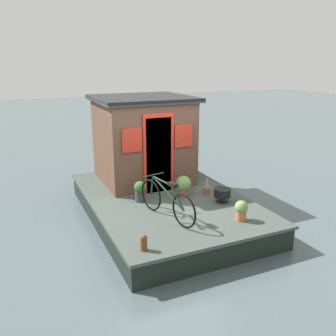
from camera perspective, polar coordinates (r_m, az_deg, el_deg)
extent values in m
plane|color=#4C5B60|center=(8.17, -0.58, -7.72)|extent=(60.00, 60.00, 0.00)
cube|color=#424C47|center=(7.99, -0.59, -4.65)|extent=(4.82, 3.21, 0.06)
cube|color=black|center=(8.08, -0.59, -6.30)|extent=(4.72, 3.14, 0.44)
cube|color=brown|center=(8.86, -4.02, 4.30)|extent=(1.95, 2.05, 1.97)
cube|color=#28282B|center=(8.70, -4.16, 10.98)|extent=(2.15, 2.25, 0.10)
cube|color=maroon|center=(7.99, -1.51, 1.98)|extent=(0.04, 0.60, 1.70)
cube|color=red|center=(7.98, -1.50, 2.32)|extent=(0.03, 0.72, 1.80)
cube|color=red|center=(8.15, 2.47, 5.15)|extent=(0.03, 0.44, 0.52)
cube|color=red|center=(7.69, -5.77, 4.39)|extent=(0.03, 0.44, 0.52)
torus|color=black|center=(7.14, -2.72, -4.29)|extent=(0.63, 0.19, 0.64)
torus|color=black|center=(6.41, 2.54, -6.82)|extent=(0.63, 0.19, 0.64)
cylinder|color=black|center=(6.66, -0.03, -3.98)|extent=(0.92, 0.26, 0.44)
cylinder|color=black|center=(6.72, -0.88, -2.09)|extent=(0.60, 0.18, 0.06)
cylinder|color=black|center=(6.45, 1.63, -4.84)|extent=(0.35, 0.12, 0.40)
cylinder|color=black|center=(7.04, -2.56, -2.84)|extent=(0.12, 0.06, 0.41)
cube|color=black|center=(6.49, 0.74, -2.64)|extent=(0.22, 0.14, 0.06)
cylinder|color=black|center=(6.94, -2.39, -1.11)|extent=(0.14, 0.49, 0.02)
cylinder|color=#B2603D|center=(6.91, 11.50, -7.44)|extent=(0.20, 0.20, 0.18)
sphere|color=#70934C|center=(6.84, 11.58, -6.10)|extent=(0.25, 0.25, 0.25)
cylinder|color=#935138|center=(8.12, 6.17, -3.63)|extent=(0.17, 0.17, 0.14)
cone|color=gray|center=(8.05, 6.22, -2.26)|extent=(0.15, 0.15, 0.27)
cylinder|color=#935138|center=(7.94, 2.44, -3.89)|extent=(0.21, 0.21, 0.18)
sphere|color=#70934C|center=(7.87, 2.46, -2.48)|extent=(0.34, 0.34, 0.34)
cylinder|color=#38383D|center=(7.68, -4.44, -4.47)|extent=(0.22, 0.22, 0.22)
sphere|color=#2D602D|center=(7.61, -4.47, -3.05)|extent=(0.26, 0.26, 0.26)
cylinder|color=black|center=(7.68, 8.62, -3.88)|extent=(0.36, 0.36, 0.18)
cylinder|color=black|center=(7.73, 8.58, -4.90)|extent=(0.04, 0.04, 0.11)
cylinder|color=black|center=(7.75, 8.56, -5.22)|extent=(0.25, 0.25, 0.02)
cylinder|color=brown|center=(5.77, -3.87, -11.98)|extent=(0.11, 0.11, 0.21)
sphere|color=brown|center=(5.72, -3.89, -11.04)|extent=(0.12, 0.12, 0.12)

